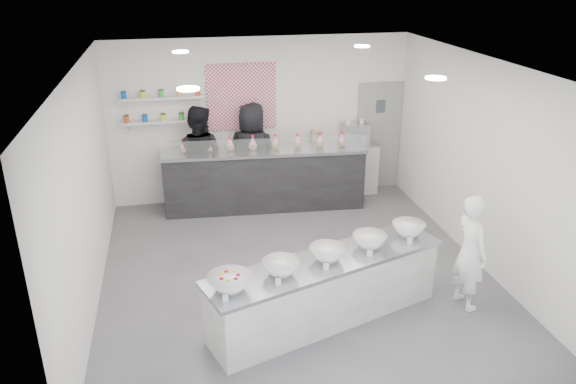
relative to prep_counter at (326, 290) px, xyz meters
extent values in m
plane|color=#515156|center=(-0.12, 1.18, -0.43)|extent=(6.00, 6.00, 0.00)
plane|color=white|center=(-0.12, 1.18, 2.57)|extent=(6.00, 6.00, 0.00)
plane|color=white|center=(-0.12, 4.18, 1.07)|extent=(5.50, 0.00, 5.50)
plane|color=white|center=(-2.87, 1.18, 1.07)|extent=(0.00, 6.00, 6.00)
plane|color=white|center=(2.63, 1.18, 1.07)|extent=(0.00, 6.00, 6.00)
cube|color=gray|center=(2.18, 4.15, 0.62)|extent=(0.88, 0.04, 2.10)
cube|color=#B92149|center=(-0.47, 4.16, 1.52)|extent=(1.25, 0.03, 1.20)
cube|color=silver|center=(-1.87, 4.08, 1.17)|extent=(1.45, 0.22, 0.04)
cube|color=silver|center=(-1.87, 4.08, 1.59)|extent=(1.45, 0.22, 0.04)
cylinder|color=white|center=(-1.52, 0.18, 2.55)|extent=(0.24, 0.24, 0.02)
cylinder|color=white|center=(1.28, 0.18, 2.55)|extent=(0.24, 0.24, 0.02)
cylinder|color=white|center=(-1.52, 2.78, 2.55)|extent=(0.24, 0.24, 0.02)
cylinder|color=white|center=(1.28, 2.78, 2.55)|extent=(0.24, 0.24, 0.02)
cube|color=#A9A9A4|center=(0.00, 0.00, 0.00)|extent=(3.20, 1.68, 0.85)
cube|color=black|center=(-0.17, 3.58, 0.13)|extent=(3.65, 0.92, 1.12)
cube|color=white|center=(-0.19, 3.27, 0.84)|extent=(3.55, 0.27, 0.31)
cube|color=#A9A9A4|center=(1.43, 3.96, 0.06)|extent=(1.32, 0.42, 0.98)
cube|color=#93969E|center=(1.63, 3.96, 0.75)|extent=(0.51, 0.35, 0.39)
imported|color=white|center=(1.89, -0.05, 0.35)|extent=(0.46, 0.62, 1.56)
imported|color=black|center=(-1.31, 3.83, 0.53)|extent=(1.13, 1.01, 1.91)
imported|color=black|center=(-0.34, 3.83, 0.53)|extent=(1.10, 0.93, 1.91)
camera|label=1|loc=(-1.69, -5.75, 3.81)|focal=35.00mm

